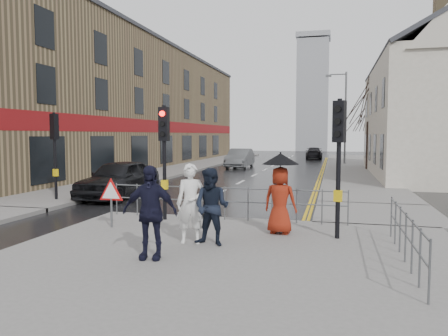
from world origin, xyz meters
The scene contains 23 objects.
ground centered at (0.00, 0.00, 0.00)m, with size 120.00×120.00×0.00m, color black.
near_pavement centered at (3.00, -3.50, 0.07)m, with size 10.00×9.00×0.14m, color #605E5B.
left_pavement centered at (-6.50, 23.00, 0.07)m, with size 4.00×44.00×0.14m, color #605E5B.
right_pavement centered at (6.50, 25.00, 0.07)m, with size 4.00×40.00×0.14m, color #605E5B.
pavement_bridge_right centered at (6.50, 3.00, 0.07)m, with size 4.00×4.20×0.14m, color #605E5B.
building_left_terrace centered at (-12.00, 22.00, 5.00)m, with size 8.00×42.00×10.00m, color olive.
church_tower centered at (1.50, 62.00, 9.00)m, with size 5.00×5.00×18.00m, color #92949A.
traffic_signal_near_left centered at (0.20, 0.20, 2.46)m, with size 0.28×0.27×3.40m.
traffic_signal_near_right centered at (5.20, -1.00, 2.46)m, with size 0.34×0.33×3.40m.
traffic_signal_far_left centered at (-5.50, 3.00, 2.46)m, with size 0.34×0.33×3.40m.
guard_railing_front centered at (1.95, 0.60, 0.86)m, with size 7.14×0.04×1.00m.
guard_railing_side centered at (6.50, -2.75, 0.84)m, with size 0.04×4.54×1.00m.
warning_sign centered at (-0.80, -1.21, 1.04)m, with size 0.80×0.07×1.35m.
street_lamp centered at (5.82, 28.00, 4.71)m, with size 1.83×0.25×8.00m.
tree_near centered at (7.50, 22.00, 5.14)m, with size 2.40×2.40×6.58m.
tree_far centered at (8.00, 30.00, 4.42)m, with size 2.40×2.40×5.64m.
pedestrian_a centered at (1.87, -2.32, 1.07)m, with size 0.68×0.45×1.87m, color white.
pedestrian_b centered at (2.40, -2.41, 1.03)m, with size 0.86×0.67×1.78m, color black.
pedestrian_with_umbrella centered at (3.77, -0.84, 1.26)m, with size 0.96×0.96×2.07m.
pedestrian_d centered at (1.47, -3.75, 1.10)m, with size 1.13×0.47×1.92m, color black.
car_parked centered at (-3.76, 4.87, 0.81)m, with size 1.91×4.74×1.62m, color black.
car_mid centered at (-2.27, 22.47, 0.77)m, with size 1.64×4.70×1.55m, color #4F5255.
car_far centered at (2.92, 37.14, 0.64)m, with size 1.80×4.42×1.28m, color black.
Camera 1 is at (5.09, -11.91, 2.68)m, focal length 35.00 mm.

